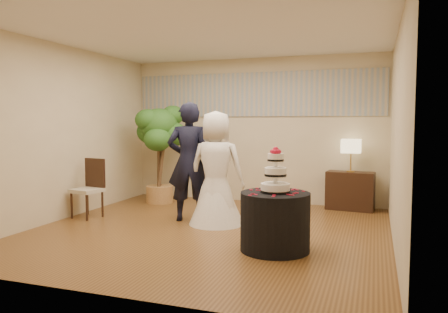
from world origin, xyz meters
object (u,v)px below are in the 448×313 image
at_px(wedding_cake, 275,170).
at_px(ficus_tree, 159,153).
at_px(groom, 189,162).
at_px(side_chair, 87,189).
at_px(cake_table, 275,222).
at_px(table_lamp, 351,156).
at_px(console, 350,191).
at_px(bride, 216,168).

height_order(wedding_cake, ficus_tree, ficus_tree).
relative_size(groom, side_chair, 1.95).
bearing_deg(cake_table, table_lamp, 75.75).
distance_m(console, table_lamp, 0.63).
height_order(groom, bride, groom).
bearing_deg(groom, bride, 152.09).
xyz_separation_m(cake_table, ficus_tree, (-2.81, 2.36, 0.61)).
height_order(ficus_tree, side_chair, ficus_tree).
bearing_deg(side_chair, console, 37.06).
bearing_deg(console, table_lamp, 0.00).
bearing_deg(bride, table_lamp, -139.22).
height_order(console, side_chair, side_chair).
distance_m(groom, bride, 0.50).
xyz_separation_m(cake_table, side_chair, (-3.31, 0.78, 0.12)).
bearing_deg(table_lamp, groom, -144.15).
relative_size(cake_table, side_chair, 0.88).
bearing_deg(groom, cake_table, 127.10).
bearing_deg(console, bride, -130.42).
relative_size(console, ficus_tree, 0.43).
bearing_deg(groom, wedding_cake, 127.10).
bearing_deg(ficus_tree, side_chair, -107.61).
relative_size(wedding_cake, side_chair, 0.58).
height_order(cake_table, console, cake_table).
bearing_deg(bride, console, -139.22).
relative_size(groom, ficus_tree, 0.97).
bearing_deg(side_chair, groom, 22.34).
height_order(groom, cake_table, groom).
bearing_deg(table_lamp, wedding_cake, -104.25).
distance_m(wedding_cake, table_lamp, 2.96).
height_order(wedding_cake, console, wedding_cake).
xyz_separation_m(groom, console, (2.37, 1.72, -0.60)).
bearing_deg(table_lamp, side_chair, -152.65).
relative_size(groom, wedding_cake, 3.37).
bearing_deg(groom, side_chair, -5.30).
height_order(table_lamp, side_chair, table_lamp).
bearing_deg(bride, side_chair, 4.58).
bearing_deg(table_lamp, cake_table, -104.25).
bearing_deg(side_chair, table_lamp, 37.06).
bearing_deg(wedding_cake, ficus_tree, 139.92).
relative_size(cake_table, wedding_cake, 1.52).
height_order(cake_table, ficus_tree, ficus_tree).
distance_m(wedding_cake, side_chair, 3.44).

